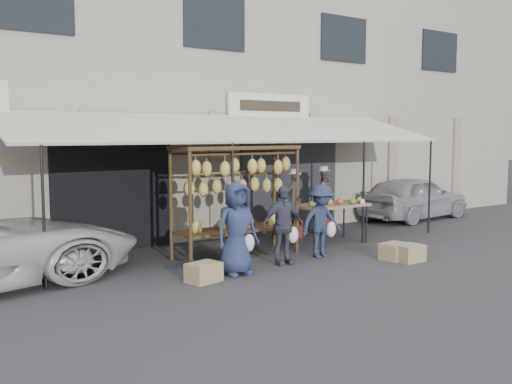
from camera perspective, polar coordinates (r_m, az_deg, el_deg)
ground_plane at (r=10.79m, az=5.49°, el=-7.42°), size 90.00×90.00×0.00m
shophouse at (r=16.07m, az=-9.66°, el=9.94°), size 24.00×6.15×7.30m
awning at (r=12.34m, az=-1.21°, el=6.31°), size 10.00×2.35×2.92m
banana_rack at (r=11.38m, az=-1.89°, el=1.27°), size 2.60×0.90×2.24m
produce_table at (r=12.87m, az=7.56°, el=-1.35°), size 1.70×0.90×1.04m
vendor_left at (r=13.54m, az=3.81°, el=-0.40°), size 0.48×0.39×1.14m
vendor_right at (r=14.10m, az=6.72°, el=-0.05°), size 0.67×0.59×1.14m
customer_left at (r=9.99m, az=-1.93°, el=-3.66°), size 0.81×0.53×1.64m
customer_mid at (r=10.80m, az=2.66°, el=-3.32°), size 0.91×0.43×1.51m
customer_right at (r=11.48m, az=6.55°, el=-2.92°), size 0.98×0.60×1.46m
stool_left at (r=13.65m, az=3.78°, el=-3.68°), size 0.31×0.31×0.44m
stool_right at (r=14.20m, az=6.68°, el=-3.28°), size 0.40×0.40×0.46m
crate_near_a at (r=11.63m, az=13.68°, el=-5.78°), size 0.60×0.49×0.32m
crate_near_b at (r=11.52m, az=15.08°, el=-5.93°), size 0.54×0.41×0.32m
crate_far at (r=9.66m, az=-5.25°, el=-8.01°), size 0.61×0.51×0.32m
sedan at (r=17.15m, az=15.56°, el=-0.53°), size 3.86×1.83×1.27m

